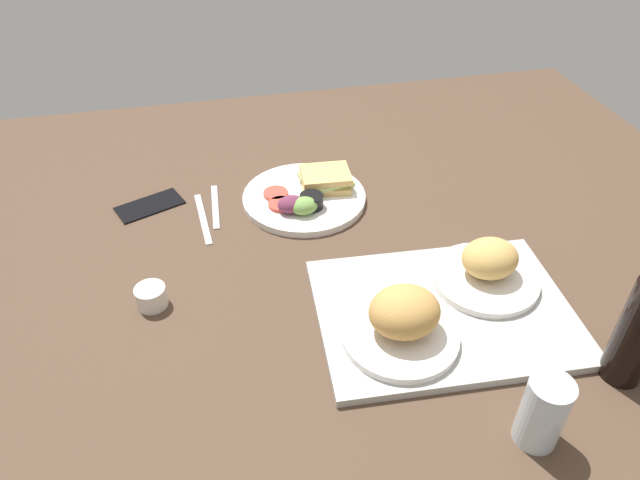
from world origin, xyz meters
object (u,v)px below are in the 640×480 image
(serving_tray, at_px, (444,311))
(plate_with_salad, at_px, (307,195))
(knife, at_px, (203,218))
(bread_plate_far, at_px, (403,320))
(drinking_glass, at_px, (543,412))
(bread_plate_near, at_px, (488,268))
(soda_bottle, at_px, (638,333))
(espresso_cup, at_px, (151,297))
(cell_phone, at_px, (150,205))
(fork, at_px, (215,206))

(serving_tray, distance_m, plate_with_salad, 0.44)
(knife, bearing_deg, bread_plate_far, 31.01)
(drinking_glass, height_order, knife, drinking_glass)
(serving_tray, bearing_deg, bread_plate_near, -152.39)
(knife, bearing_deg, plate_with_salad, 89.58)
(soda_bottle, distance_m, knife, 0.86)
(serving_tray, height_order, bread_plate_near, bread_plate_near)
(soda_bottle, xyz_separation_m, espresso_cup, (0.73, -0.33, -0.08))
(knife, bearing_deg, serving_tray, 41.86)
(plate_with_salad, xyz_separation_m, knife, (0.24, 0.02, -0.01))
(serving_tray, xyz_separation_m, soda_bottle, (-0.23, 0.19, 0.09))
(espresso_cup, height_order, knife, espresso_cup)
(bread_plate_far, xyz_separation_m, cell_phone, (0.42, -0.51, -0.05))
(bread_plate_near, bearing_deg, plate_with_salad, -52.41)
(drinking_glass, distance_m, espresso_cup, 0.68)
(bread_plate_far, height_order, drinking_glass, drinking_glass)
(serving_tray, bearing_deg, cell_phone, -41.80)
(bread_plate_near, height_order, plate_with_salad, bread_plate_near)
(drinking_glass, xyz_separation_m, cell_phone, (0.55, -0.72, -0.06))
(serving_tray, bearing_deg, fork, -48.91)
(bread_plate_far, relative_size, knife, 1.04)
(fork, xyz_separation_m, cell_phone, (0.14, -0.03, 0.00))
(cell_phone, bearing_deg, drinking_glass, 104.93)
(soda_bottle, relative_size, fork, 1.13)
(serving_tray, xyz_separation_m, fork, (0.37, -0.43, -0.01))
(plate_with_salad, relative_size, soda_bottle, 1.45)
(cell_phone, bearing_deg, plate_with_salad, 148.11)
(bread_plate_far, distance_m, knife, 0.53)
(bread_plate_far, height_order, plate_with_salad, bread_plate_far)
(plate_with_salad, height_order, soda_bottle, soda_bottle)
(serving_tray, height_order, knife, serving_tray)
(fork, bearing_deg, serving_tray, 43.65)
(knife, height_order, cell_phone, cell_phone)
(drinking_glass, height_order, cell_phone, drinking_glass)
(bread_plate_near, distance_m, knife, 0.61)
(bread_plate_far, distance_m, cell_phone, 0.66)
(bread_plate_far, height_order, cell_phone, bread_plate_far)
(bread_plate_near, xyz_separation_m, soda_bottle, (-0.12, 0.24, 0.05))
(bread_plate_near, bearing_deg, drinking_glass, 77.78)
(bread_plate_far, relative_size, plate_with_salad, 0.71)
(serving_tray, xyz_separation_m, drinking_glass, (-0.03, 0.26, 0.05))
(drinking_glass, xyz_separation_m, espresso_cup, (0.54, -0.40, -0.04))
(espresso_cup, relative_size, knife, 0.29)
(serving_tray, height_order, cell_phone, serving_tray)
(serving_tray, distance_m, fork, 0.57)
(bread_plate_far, height_order, fork, bread_plate_far)
(drinking_glass, xyz_separation_m, soda_bottle, (-0.19, -0.08, 0.04))
(cell_phone, bearing_deg, serving_tray, 115.81)
(espresso_cup, bearing_deg, plate_with_salad, -142.42)
(bread_plate_near, height_order, soda_bottle, soda_bottle)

